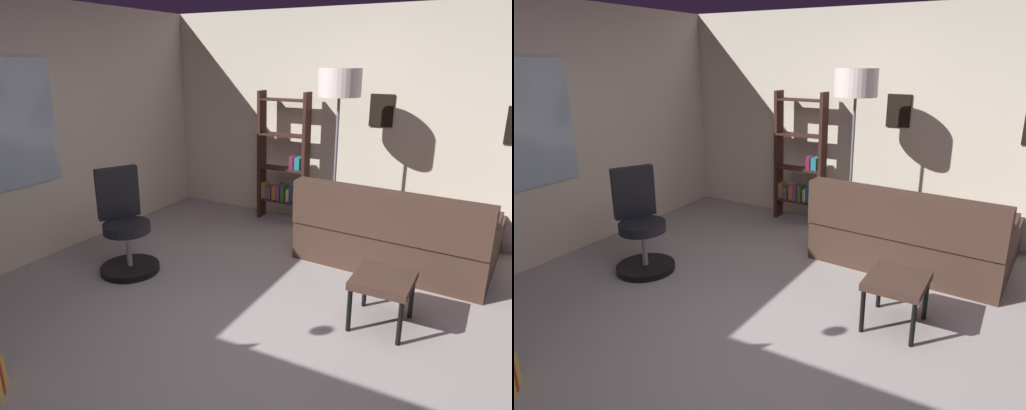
{
  "view_description": "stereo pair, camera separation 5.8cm",
  "coord_description": "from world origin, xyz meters",
  "views": [
    {
      "loc": [
        -2.51,
        -1.14,
        1.98
      ],
      "look_at": [
        0.55,
        0.55,
        0.86
      ],
      "focal_mm": 32.25,
      "sensor_mm": 36.0,
      "label": 1
    },
    {
      "loc": [
        -2.48,
        -1.19,
        1.98
      ],
      "look_at": [
        0.55,
        0.55,
        0.86
      ],
      "focal_mm": 32.25,
      "sensor_mm": 36.0,
      "label": 2
    }
  ],
  "objects": [
    {
      "name": "footstool",
      "position": [
        0.7,
        -0.47,
        0.35
      ],
      "size": [
        0.48,
        0.43,
        0.41
      ],
      "color": "#412B22",
      "rests_on": "ground_plane"
    },
    {
      "name": "bookshelf",
      "position": [
        2.53,
        1.25,
        0.7
      ],
      "size": [
        0.18,
        0.64,
        1.6
      ],
      "color": "#371D18",
      "rests_on": "ground_plane"
    },
    {
      "name": "ground_plane",
      "position": [
        0.0,
        0.0,
        -0.05
      ],
      "size": [
        5.49,
        5.82,
        0.1
      ],
      "primitive_type": "cube",
      "color": "#A29A97"
    },
    {
      "name": "floor_lamp",
      "position": [
        2.07,
        0.42,
        1.65
      ],
      "size": [
        0.44,
        0.44,
        1.88
      ],
      "color": "slate",
      "rests_on": "ground_plane"
    },
    {
      "name": "office_chair",
      "position": [
        0.49,
        1.94,
        0.39
      ],
      "size": [
        0.57,
        0.58,
        1.0
      ],
      "color": "black",
      "rests_on": "ground_plane"
    },
    {
      "name": "couch",
      "position": [
        1.93,
        -0.4,
        0.29
      ],
      "size": [
        1.52,
        1.9,
        0.83
      ],
      "color": "#412B22",
      "rests_on": "ground_plane"
    },
    {
      "name": "wall_right_with_frames",
      "position": [
        2.8,
        -0.0,
        1.27
      ],
      "size": [
        0.12,
        5.82,
        2.53
      ],
      "color": "silver",
      "rests_on": "ground_plane"
    }
  ]
}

